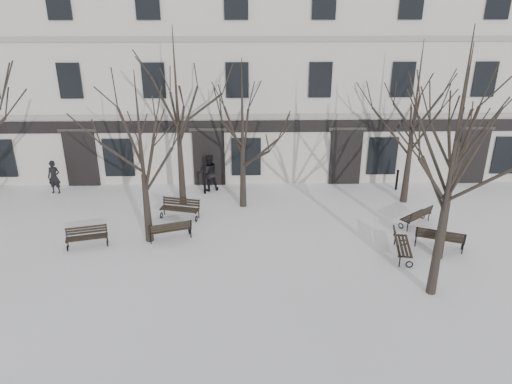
{
  "coord_description": "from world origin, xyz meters",
  "views": [
    {
      "loc": [
        -1.56,
        -16.17,
        9.98
      ],
      "look_at": [
        -1.19,
        3.0,
        1.67
      ],
      "focal_mm": 35.0,
      "sensor_mm": 36.0,
      "label": 1
    }
  ],
  "objects_px": {
    "bench_1": "(170,229)",
    "bench_3": "(180,208)",
    "tree_3": "(459,131)",
    "bench_5": "(401,245)",
    "tree_1": "(140,140)",
    "bench_4": "(417,216)",
    "tree_2": "(456,139)",
    "bench_2": "(440,237)",
    "bench_0": "(87,236)"
  },
  "relations": [
    {
      "from": "bench_2",
      "to": "bench_1",
      "type": "bearing_deg",
      "value": 16.4
    },
    {
      "from": "bench_5",
      "to": "tree_3",
      "type": "bearing_deg",
      "value": -85.48
    },
    {
      "from": "tree_1",
      "to": "tree_2",
      "type": "relative_size",
      "value": 0.79
    },
    {
      "from": "tree_2",
      "to": "bench_0",
      "type": "distance_m",
      "value": 14.11
    },
    {
      "from": "tree_3",
      "to": "bench_4",
      "type": "xyz_separation_m",
      "value": [
        -0.02,
        2.69,
        -4.59
      ]
    },
    {
      "from": "tree_2",
      "to": "bench_0",
      "type": "xyz_separation_m",
      "value": [
        -12.71,
        3.46,
        -5.06
      ]
    },
    {
      "from": "bench_4",
      "to": "bench_5",
      "type": "xyz_separation_m",
      "value": [
        -1.44,
        -2.56,
        0.04
      ]
    },
    {
      "from": "tree_1",
      "to": "bench_3",
      "type": "xyz_separation_m",
      "value": [
        1.01,
        2.1,
        -3.85
      ]
    },
    {
      "from": "tree_1",
      "to": "bench_4",
      "type": "xyz_separation_m",
      "value": [
        11.37,
        1.15,
        -3.88
      ]
    },
    {
      "from": "tree_2",
      "to": "bench_2",
      "type": "relative_size",
      "value": 4.5
    },
    {
      "from": "tree_2",
      "to": "bench_4",
      "type": "distance_m",
      "value": 7.2
    },
    {
      "from": "tree_3",
      "to": "bench_0",
      "type": "xyz_separation_m",
      "value": [
        -13.8,
        1.13,
        -4.59
      ]
    },
    {
      "from": "bench_2",
      "to": "bench_4",
      "type": "xyz_separation_m",
      "value": [
        -0.25,
        2.05,
        -0.06
      ]
    },
    {
      "from": "bench_1",
      "to": "bench_3",
      "type": "bearing_deg",
      "value": -111.97
    },
    {
      "from": "bench_2",
      "to": "bench_5",
      "type": "distance_m",
      "value": 1.77
    },
    {
      "from": "bench_2",
      "to": "bench_3",
      "type": "bearing_deg",
      "value": 5.67
    },
    {
      "from": "tree_2",
      "to": "bench_5",
      "type": "distance_m",
      "value": 5.59
    },
    {
      "from": "bench_1",
      "to": "bench_2",
      "type": "height_order",
      "value": "bench_2"
    },
    {
      "from": "bench_4",
      "to": "bench_5",
      "type": "distance_m",
      "value": 2.94
    },
    {
      "from": "tree_2",
      "to": "tree_3",
      "type": "bearing_deg",
      "value": 64.92
    },
    {
      "from": "bench_3",
      "to": "tree_1",
      "type": "bearing_deg",
      "value": -102.35
    },
    {
      "from": "bench_2",
      "to": "tree_2",
      "type": "bearing_deg",
      "value": 87.58
    },
    {
      "from": "tree_3",
      "to": "bench_1",
      "type": "bearing_deg",
      "value": 171.37
    },
    {
      "from": "bench_0",
      "to": "tree_1",
      "type": "bearing_deg",
      "value": -3.85
    },
    {
      "from": "bench_0",
      "to": "bench_1",
      "type": "bearing_deg",
      "value": -5.48
    },
    {
      "from": "bench_2",
      "to": "bench_3",
      "type": "xyz_separation_m",
      "value": [
        -10.61,
        3.0,
        -0.03
      ]
    },
    {
      "from": "bench_0",
      "to": "bench_2",
      "type": "relative_size",
      "value": 0.86
    },
    {
      "from": "tree_2",
      "to": "bench_2",
      "type": "xyz_separation_m",
      "value": [
        1.32,
        2.97,
        -4.99
      ]
    },
    {
      "from": "bench_1",
      "to": "bench_3",
      "type": "relative_size",
      "value": 1.0
    },
    {
      "from": "bench_1",
      "to": "tree_2",
      "type": "bearing_deg",
      "value": 139.97
    },
    {
      "from": "tree_3",
      "to": "bench_2",
      "type": "relative_size",
      "value": 4.12
    },
    {
      "from": "tree_1",
      "to": "bench_2",
      "type": "height_order",
      "value": "tree_1"
    },
    {
      "from": "tree_1",
      "to": "bench_0",
      "type": "bearing_deg",
      "value": -170.1
    },
    {
      "from": "tree_2",
      "to": "bench_2",
      "type": "height_order",
      "value": "tree_2"
    },
    {
      "from": "bench_1",
      "to": "bench_3",
      "type": "distance_m",
      "value": 2.05
    },
    {
      "from": "bench_1",
      "to": "bench_5",
      "type": "height_order",
      "value": "bench_5"
    },
    {
      "from": "bench_3",
      "to": "bench_4",
      "type": "relative_size",
      "value": 1.12
    },
    {
      "from": "bench_1",
      "to": "bench_2",
      "type": "bearing_deg",
      "value": 157.47
    },
    {
      "from": "tree_1",
      "to": "bench_2",
      "type": "distance_m",
      "value": 12.26
    },
    {
      "from": "tree_3",
      "to": "bench_5",
      "type": "bearing_deg",
      "value": 174.99
    },
    {
      "from": "tree_2",
      "to": "bench_3",
      "type": "height_order",
      "value": "tree_2"
    },
    {
      "from": "bench_1",
      "to": "bench_3",
      "type": "height_order",
      "value": "same"
    },
    {
      "from": "tree_2",
      "to": "bench_4",
      "type": "relative_size",
      "value": 5.4
    },
    {
      "from": "bench_1",
      "to": "bench_2",
      "type": "xyz_separation_m",
      "value": [
        10.77,
        -0.96,
        0.03
      ]
    },
    {
      "from": "bench_0",
      "to": "bench_2",
      "type": "bearing_deg",
      "value": -15.72
    },
    {
      "from": "tree_1",
      "to": "bench_4",
      "type": "bearing_deg",
      "value": 5.76
    },
    {
      "from": "bench_3",
      "to": "bench_5",
      "type": "distance_m",
      "value": 9.59
    },
    {
      "from": "tree_2",
      "to": "bench_3",
      "type": "xyz_separation_m",
      "value": [
        -9.29,
        5.98,
        -5.03
      ]
    },
    {
      "from": "tree_3",
      "to": "bench_5",
      "type": "relative_size",
      "value": 4.34
    },
    {
      "from": "bench_1",
      "to": "bench_2",
      "type": "relative_size",
      "value": 0.93
    }
  ]
}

